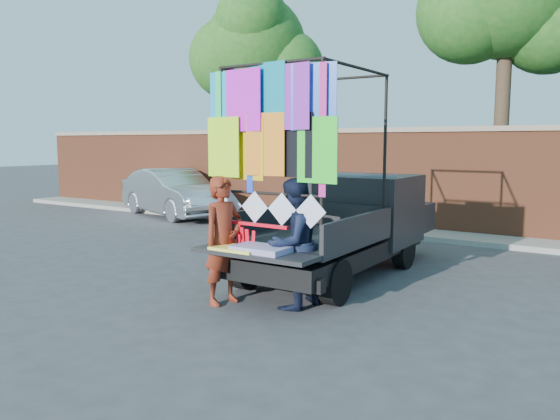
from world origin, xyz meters
The scene contains 9 objects.
ground centered at (0.00, 0.00, 0.00)m, with size 90.00×90.00×0.00m, color #38383A.
brick_wall centered at (0.00, 7.00, 1.33)m, with size 30.00×0.45×2.61m.
curb centered at (0.00, 6.30, 0.06)m, with size 30.00×1.20×0.12m, color gray.
tree_left centered at (-6.48, 8.12, 5.12)m, with size 4.20×3.30×7.05m.
pickup_truck centered at (-0.27, 2.34, 0.83)m, with size 2.08×5.23×3.29m.
sedan centered at (-7.85, 5.77, 0.72)m, with size 1.53×4.38×1.44m, color silver.
woman centered at (-0.85, -0.49, 0.89)m, with size 0.65×0.43×1.78m, color maroon.
man centered at (0.07, -0.14, 0.88)m, with size 0.86×0.67×1.77m, color black.
streamer_bundle centered at (-0.50, -0.33, 0.93)m, with size 0.99×0.09×0.68m.
Camera 1 is at (3.86, -6.29, 2.24)m, focal length 35.00 mm.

